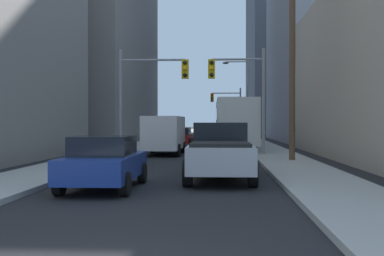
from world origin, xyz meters
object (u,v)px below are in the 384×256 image
object	(u,v)px
city_bus	(234,122)
sedan_blue	(104,162)
pickup_truck_silver	(220,151)
sedan_beige	(220,135)
traffic_signal_far_right	(227,105)
sedan_red	(180,137)
traffic_signal_near_left	(150,84)
sedan_grey	(220,146)
traffic_signal_near_right	(240,84)
cargo_van_white	(164,133)

from	to	relation	value
city_bus	sedan_blue	size ratio (longest dim) A/B	2.74
pickup_truck_silver	sedan_beige	distance (m)	28.28
city_bus	traffic_signal_far_right	size ratio (longest dim) A/B	1.92
pickup_truck_silver	sedan_red	size ratio (longest dim) A/B	1.27
traffic_signal_near_left	sedan_grey	bearing A→B (deg)	-41.60
pickup_truck_silver	sedan_blue	size ratio (longest dim) A/B	1.29
traffic_signal_near_right	traffic_signal_far_right	distance (m)	30.19
sedan_blue	traffic_signal_near_left	size ratio (longest dim) A/B	0.70
sedan_blue	sedan_red	size ratio (longest dim) A/B	0.99
sedan_blue	traffic_signal_near_right	bearing A→B (deg)	71.41
city_bus	sedan_beige	size ratio (longest dim) A/B	2.73
cargo_van_white	sedan_red	world-z (taller)	cargo_van_white
traffic_signal_far_right	pickup_truck_silver	bearing A→B (deg)	-91.19
traffic_signal_near_right	traffic_signal_far_right	bearing A→B (deg)	90.43
sedan_blue	traffic_signal_near_right	xyz separation A→B (m)	(4.37, 13.00, 3.24)
sedan_blue	sedan_beige	world-z (taller)	same
cargo_van_white	traffic_signal_near_right	world-z (taller)	traffic_signal_near_right
traffic_signal_far_right	cargo_van_white	bearing A→B (deg)	-98.21
sedan_red	pickup_truck_silver	bearing A→B (deg)	-81.61
city_bus	cargo_van_white	xyz separation A→B (m)	(-4.29, -5.55, -0.64)
sedan_blue	sedan_grey	distance (m)	10.07
sedan_blue	sedan_red	distance (m)	24.08
sedan_grey	pickup_truck_silver	bearing A→B (deg)	-90.12
pickup_truck_silver	cargo_van_white	distance (m)	12.44
sedan_beige	traffic_signal_near_left	xyz separation A→B (m)	(-3.91, -17.78, 3.28)
sedan_grey	traffic_signal_near_left	bearing A→B (deg)	138.40
cargo_van_white	traffic_signal_near_left	distance (m)	3.21
pickup_truck_silver	traffic_signal_near_left	bearing A→B (deg)	110.50
sedan_blue	cargo_van_white	bearing A→B (deg)	89.96
city_bus	sedan_blue	distance (m)	20.54
sedan_red	sedan_beige	world-z (taller)	same
cargo_van_white	sedan_blue	distance (m)	14.51
city_bus	traffic_signal_near_right	world-z (taller)	traffic_signal_near_right
sedan_blue	sedan_beige	size ratio (longest dim) A/B	1.00
pickup_truck_silver	sedan_grey	world-z (taller)	pickup_truck_silver
sedan_red	traffic_signal_near_left	distance (m)	11.57
traffic_signal_near_right	sedan_beige	bearing A→B (deg)	93.51
city_bus	sedan_red	distance (m)	5.91
city_bus	traffic_signal_near_left	xyz separation A→B (m)	(-4.92, -7.05, 2.12)
sedan_grey	traffic_signal_near_right	size ratio (longest dim) A/B	0.71
pickup_truck_silver	traffic_signal_near_left	world-z (taller)	traffic_signal_near_left
sedan_blue	traffic_signal_near_right	distance (m)	14.10
sedan_red	traffic_signal_far_right	bearing A→B (deg)	78.10
sedan_beige	traffic_signal_near_left	size ratio (longest dim) A/B	0.70
city_bus	pickup_truck_silver	bearing A→B (deg)	-93.26
sedan_beige	traffic_signal_near_right	xyz separation A→B (m)	(1.09, -17.78, 3.24)
traffic_signal_near_right	traffic_signal_near_left	bearing A→B (deg)	179.99
city_bus	sedan_red	xyz separation A→B (m)	(-4.18, 4.02, -1.16)
traffic_signal_near_right	traffic_signal_far_right	xyz separation A→B (m)	(-0.22, 30.19, 0.02)
pickup_truck_silver	sedan_grey	xyz separation A→B (m)	(0.01, 7.00, -0.16)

